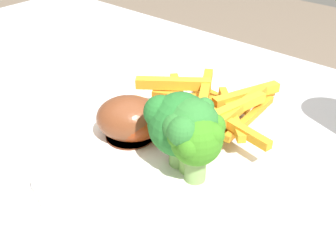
# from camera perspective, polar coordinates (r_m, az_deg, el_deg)

# --- Properties ---
(dining_table) EXTENTS (1.11, 0.65, 0.72)m
(dining_table) POSITION_cam_1_polar(r_m,az_deg,el_deg) (0.54, -3.78, -12.39)
(dining_table) COLOR #B7B7BC
(dining_table) RESTS_ON ground_plane
(dinner_plate) EXTENTS (0.29, 0.29, 0.01)m
(dinner_plate) POSITION_cam_1_polar(r_m,az_deg,el_deg) (0.44, 0.00, -2.82)
(dinner_plate) COLOR white
(dinner_plate) RESTS_ON dining_table
(broccoli_floret_front) EXTENTS (0.05, 0.05, 0.07)m
(broccoli_floret_front) POSITION_cam_1_polar(r_m,az_deg,el_deg) (0.37, 4.03, -1.92)
(broccoli_floret_front) COLOR #769E54
(broccoli_floret_front) RESTS_ON dinner_plate
(broccoli_floret_middle) EXTENTS (0.06, 0.07, 0.08)m
(broccoli_floret_middle) POSITION_cam_1_polar(r_m,az_deg,el_deg) (0.39, 1.92, 0.49)
(broccoli_floret_middle) COLOR #7AAD57
(broccoli_floret_middle) RESTS_ON dinner_plate
(broccoli_floret_back) EXTENTS (0.05, 0.06, 0.08)m
(broccoli_floret_back) POSITION_cam_1_polar(r_m,az_deg,el_deg) (0.37, 2.86, -0.36)
(broccoli_floret_back) COLOR #84BA57
(broccoli_floret_back) RESTS_ON dinner_plate
(carrot_fries_pile) EXTENTS (0.18, 0.13, 0.04)m
(carrot_fries_pile) POSITION_cam_1_polar(r_m,az_deg,el_deg) (0.46, 6.11, 2.48)
(carrot_fries_pile) COLOR orange
(carrot_fries_pile) RESTS_ON dinner_plate
(chicken_drumstick_near) EXTENTS (0.13, 0.09, 0.04)m
(chicken_drumstick_near) POSITION_cam_1_polar(r_m,az_deg,el_deg) (0.44, -4.81, 0.88)
(chicken_drumstick_near) COLOR #631C09
(chicken_drumstick_near) RESTS_ON dinner_plate
(chicken_drumstick_far) EXTENTS (0.12, 0.10, 0.05)m
(chicken_drumstick_far) POSITION_cam_1_polar(r_m,az_deg,el_deg) (0.44, -4.59, 0.87)
(chicken_drumstick_far) COLOR #4B2011
(chicken_drumstick_far) RESTS_ON dinner_plate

